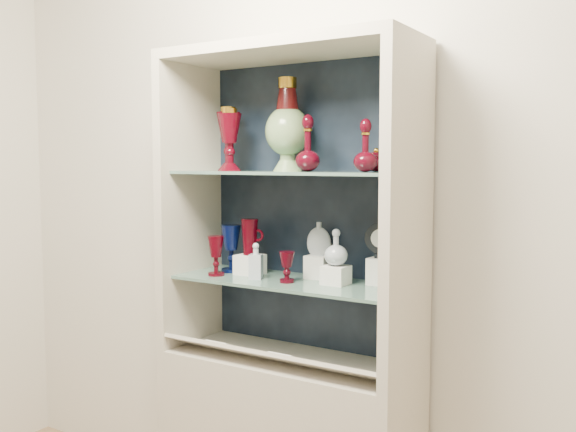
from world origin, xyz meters
The scene contains 28 objects.
wall_back centered at (0.00, 1.75, 1.40)m, with size 3.50×0.02×2.80m, color silver.
cabinet_back_panel centered at (0.00, 1.72, 1.32)m, with size 0.98×0.02×1.15m, color black.
cabinet_side_left centered at (-0.48, 1.53, 1.32)m, with size 0.04×0.40×1.15m, color beige.
cabinet_side_right centered at (0.48, 1.53, 1.32)m, with size 0.04×0.40×1.15m, color beige.
cabinet_top_cap centered at (0.00, 1.53, 1.92)m, with size 1.00×0.40×0.04m, color beige.
shelf_lower centered at (0.00, 1.55, 1.04)m, with size 0.92×0.34×0.01m, color slate.
shelf_upper centered at (0.00, 1.55, 1.46)m, with size 0.92×0.34×0.01m, color slate.
label_ledge centered at (0.00, 1.42, 0.78)m, with size 0.92×0.18×0.01m, color beige.
label_card_0 centered at (-0.24, 1.42, 0.80)m, with size 0.10×0.07×0.00m, color white.
label_card_1 centered at (0.05, 1.42, 0.80)m, with size 0.10×0.07×0.00m, color white.
pedestal_lamp_left centered at (-0.27, 1.53, 1.59)m, with size 0.09×0.09×0.25m, color #47030D, non-canonical shape.
pedestal_lamp_right centered at (-0.34, 1.61, 1.60)m, with size 0.10×0.10×0.26m, color #47030D, non-canonical shape.
enamel_urn centered at (-0.05, 1.61, 1.65)m, with size 0.18×0.18×0.36m, color #0E4A28, non-canonical shape.
ruby_decanter_a centered at (0.07, 1.55, 1.59)m, with size 0.09×0.09×0.24m, color #45020F, non-canonical shape.
ruby_decanter_b centered at (0.33, 1.51, 1.57)m, with size 0.08×0.08×0.20m, color #45020F, non-canonical shape.
lidded_bowl centered at (0.33, 1.60, 1.51)m, with size 0.08×0.08×0.09m, color #45020F, non-canonical shape.
cobalt_goblet centered at (-0.31, 1.58, 1.15)m, with size 0.08×0.08×0.20m, color #081245, non-canonical shape.
ruby_goblet_tall centered at (-0.31, 1.48, 1.13)m, with size 0.07×0.07×0.16m, color #47030D, non-canonical shape.
ruby_goblet_small centered at (0.01, 1.50, 1.11)m, with size 0.06×0.06×0.12m, color #45020F, non-canonical shape.
riser_ruby_pitcher centered at (-0.21, 1.57, 1.09)m, with size 0.10×0.10×0.08m, color silver.
ruby_pitcher centered at (-0.21, 1.57, 1.20)m, with size 0.11×0.07×0.15m, color #47030D, non-canonical shape.
clear_square_bottle centered at (-0.13, 1.50, 1.12)m, with size 0.05×0.05×0.14m, color #A2AEBB, non-canonical shape.
riser_flat_flask centered at (0.07, 1.64, 1.09)m, with size 0.09×0.09×0.09m, color silver.
flat_flask centered at (0.07, 1.64, 1.21)m, with size 0.10×0.04×0.14m, color #A4AFB7, non-canonical shape.
riser_clear_round_decanter centered at (0.19, 1.57, 1.08)m, with size 0.09×0.09×0.07m, color silver.
clear_round_decanter centered at (0.19, 1.57, 1.19)m, with size 0.09×0.09×0.13m, color #A2AEBB, non-canonical shape.
riser_cameo_medallion centered at (0.33, 1.65, 1.10)m, with size 0.08×0.08×0.10m, color silver.
cameo_medallion centered at (0.33, 1.65, 1.22)m, with size 0.11×0.04×0.14m, color black, non-canonical shape.
Camera 1 is at (1.28, -0.53, 1.51)m, focal length 40.00 mm.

